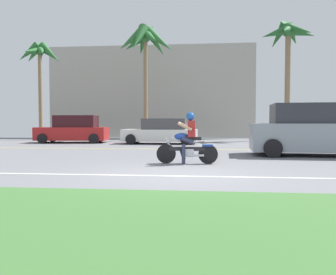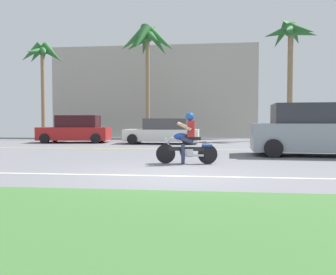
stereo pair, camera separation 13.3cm
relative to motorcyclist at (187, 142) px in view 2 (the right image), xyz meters
The scene contains 12 objects.
ground 1.03m from the motorcyclist, 102.26° to the left, with size 56.00×30.00×0.04m, color slate.
grass_median 6.36m from the motorcyclist, 91.53° to the right, with size 56.00×3.80×0.06m, color #3D6B33.
lane_line_near 2.53m from the motorcyclist, 93.95° to the right, with size 50.40×0.12×0.01m, color silver.
lane_line_far 5.51m from the motorcyclist, 91.77° to the left, with size 50.40×0.12×0.01m, color yellow.
motorcyclist is the anchor object (origin of this frame).
suv_nearby 5.51m from the motorcyclist, 32.89° to the left, with size 4.98×2.44×1.89m.
parked_car_0 12.28m from the motorcyclist, 126.09° to the left, with size 4.21×2.16×1.61m.
parked_car_1 9.65m from the motorcyclist, 101.56° to the left, with size 4.18×1.99×1.41m.
palm_tree_0 17.46m from the motorcyclist, 129.68° to the left, with size 3.02×3.14×6.65m.
palm_tree_1 14.67m from the motorcyclist, 104.88° to the left, with size 3.88×3.86×7.59m.
palm_tree_2 16.54m from the motorcyclist, 67.02° to the left, with size 3.73×3.59×8.06m.
building_far 19.37m from the motorcyclist, 101.29° to the left, with size 16.05×4.00×7.13m, color #A8A399.
Camera 2 is at (0.80, -8.14, 1.22)m, focal length 38.00 mm.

